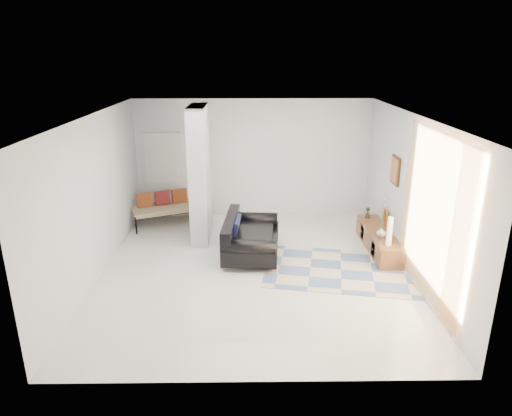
{
  "coord_description": "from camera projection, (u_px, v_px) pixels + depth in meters",
  "views": [
    {
      "loc": [
        -0.06,
        -7.55,
        3.79
      ],
      "look_at": [
        0.05,
        0.6,
        1.0
      ],
      "focal_mm": 32.0,
      "sensor_mm": 36.0,
      "label": 1
    }
  ],
  "objects": [
    {
      "name": "area_rug",
      "position": [
        341.0,
        270.0,
        8.36
      ],
      "size": [
        3.0,
        2.27,
        0.01
      ],
      "primitive_type": "cube",
      "rotation": [
        0.0,
        0.0,
        -0.18
      ],
      "color": "beige",
      "rests_on": "floor"
    },
    {
      "name": "wall_back",
      "position": [
        253.0,
        159.0,
        10.75
      ],
      "size": [
        6.0,
        0.0,
        6.0
      ],
      "primitive_type": "plane",
      "rotation": [
        1.57,
        0.0,
        0.0
      ],
      "color": "silver",
      "rests_on": "ground"
    },
    {
      "name": "wall_art",
      "position": [
        395.0,
        170.0,
        8.72
      ],
      "size": [
        0.04,
        0.45,
        0.55
      ],
      "primitive_type": "cube",
      "color": "#36210E",
      "rests_on": "wall_right"
    },
    {
      "name": "ceiling",
      "position": [
        254.0,
        116.0,
        7.46
      ],
      "size": [
        6.0,
        6.0,
        0.0
      ],
      "primitive_type": "plane",
      "rotation": [
        3.14,
        0.0,
        0.0
      ],
      "color": "white",
      "rests_on": "wall_back"
    },
    {
      "name": "wall_front",
      "position": [
        256.0,
        279.0,
        5.08
      ],
      "size": [
        6.0,
        0.0,
        6.0
      ],
      "primitive_type": "plane",
      "rotation": [
        -1.57,
        0.0,
        0.0
      ],
      "color": "silver",
      "rests_on": "ground"
    },
    {
      "name": "wall_right",
      "position": [
        411.0,
        197.0,
        7.95
      ],
      "size": [
        0.0,
        6.0,
        6.0
      ],
      "primitive_type": "plane",
      "rotation": [
        1.57,
        0.0,
        -1.57
      ],
      "color": "silver",
      "rests_on": "ground"
    },
    {
      "name": "partition_column",
      "position": [
        200.0,
        174.0,
        9.41
      ],
      "size": [
        0.35,
        1.2,
        2.8
      ],
      "primitive_type": "cube",
      "color": "#B5BABD",
      "rests_on": "floor"
    },
    {
      "name": "media_console",
      "position": [
        378.0,
        240.0,
        9.19
      ],
      "size": [
        0.45,
        1.98,
        0.8
      ],
      "color": "brown",
      "rests_on": "floor"
    },
    {
      "name": "vase",
      "position": [
        381.0,
        232.0,
        8.81
      ],
      "size": [
        0.19,
        0.19,
        0.19
      ],
      "primitive_type": "imported",
      "rotation": [
        0.0,
        0.0,
        -0.05
      ],
      "color": "silver",
      "rests_on": "media_console"
    },
    {
      "name": "loveseat",
      "position": [
        248.0,
        238.0,
        8.91
      ],
      "size": [
        1.15,
        1.81,
        0.76
      ],
      "rotation": [
        0.0,
        0.0,
        -0.08
      ],
      "color": "silver",
      "rests_on": "floor"
    },
    {
      "name": "hallway_door",
      "position": [
        164.0,
        175.0,
        10.81
      ],
      "size": [
        0.85,
        0.06,
        2.04
      ],
      "primitive_type": "cube",
      "color": "silver",
      "rests_on": "floor"
    },
    {
      "name": "wall_left",
      "position": [
        95.0,
        198.0,
        7.88
      ],
      "size": [
        0.0,
        6.0,
        6.0
      ],
      "primitive_type": "plane",
      "rotation": [
        1.57,
        0.0,
        1.57
      ],
      "color": "silver",
      "rests_on": "ground"
    },
    {
      "name": "daybed",
      "position": [
        169.0,
        206.0,
        10.54
      ],
      "size": [
        1.91,
        1.36,
        0.77
      ],
      "rotation": [
        0.0,
        0.0,
        0.4
      ],
      "color": "black",
      "rests_on": "floor"
    },
    {
      "name": "curtain",
      "position": [
        432.0,
        217.0,
        6.84
      ],
      "size": [
        0.0,
        2.55,
        2.55
      ],
      "primitive_type": "plane",
      "rotation": [
        1.57,
        0.0,
        1.57
      ],
      "color": "orange",
      "rests_on": "wall_right"
    },
    {
      "name": "bronze_figurine",
      "position": [
        368.0,
        213.0,
        9.8
      ],
      "size": [
        0.13,
        0.13,
        0.24
      ],
      "primitive_type": null,
      "rotation": [
        0.0,
        0.0,
        0.07
      ],
      "color": "#2F2215",
      "rests_on": "media_console"
    },
    {
      "name": "floor",
      "position": [
        254.0,
        270.0,
        8.37
      ],
      "size": [
        6.0,
        6.0,
        0.0
      ],
      "primitive_type": "plane",
      "color": "silver",
      "rests_on": "ground"
    },
    {
      "name": "cylinder_lamp",
      "position": [
        390.0,
        231.0,
        8.37
      ],
      "size": [
        0.1,
        0.1,
        0.55
      ],
      "primitive_type": "cylinder",
      "color": "silver",
      "rests_on": "media_console"
    }
  ]
}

